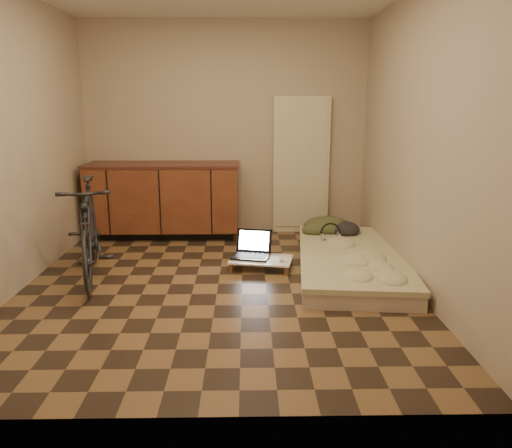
{
  "coord_description": "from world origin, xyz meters",
  "views": [
    {
      "loc": [
        0.27,
        -4.33,
        1.63
      ],
      "look_at": [
        0.35,
        0.07,
        0.55
      ],
      "focal_mm": 35.0,
      "sensor_mm": 36.0,
      "label": 1
    }
  ],
  "objects_px": {
    "lap_desk": "(261,260)",
    "futon": "(351,261)",
    "laptop": "(252,251)",
    "bicycle": "(89,225)"
  },
  "relations": [
    {
      "from": "lap_desk",
      "to": "futon",
      "type": "bearing_deg",
      "value": 7.13
    },
    {
      "from": "futon",
      "to": "laptop",
      "type": "distance_m",
      "value": 1.0
    },
    {
      "from": "futon",
      "to": "laptop",
      "type": "relative_size",
      "value": 5.1
    },
    {
      "from": "futon",
      "to": "lap_desk",
      "type": "height_order",
      "value": "futon"
    },
    {
      "from": "bicycle",
      "to": "lap_desk",
      "type": "relative_size",
      "value": 2.4
    },
    {
      "from": "futon",
      "to": "lap_desk",
      "type": "relative_size",
      "value": 3.26
    },
    {
      "from": "bicycle",
      "to": "lap_desk",
      "type": "distance_m",
      "value": 1.68
    },
    {
      "from": "futon",
      "to": "laptop",
      "type": "bearing_deg",
      "value": 177.12
    },
    {
      "from": "futon",
      "to": "lap_desk",
      "type": "bearing_deg",
      "value": -178.21
    },
    {
      "from": "laptop",
      "to": "futon",
      "type": "bearing_deg",
      "value": 4.54
    }
  ]
}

